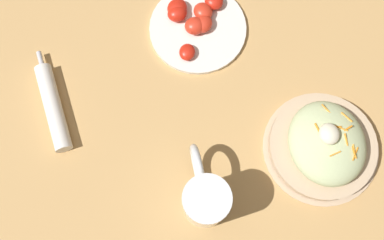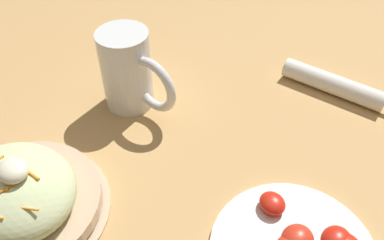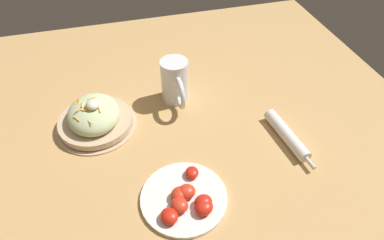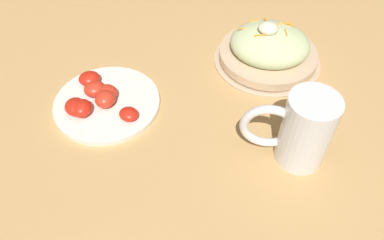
% 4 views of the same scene
% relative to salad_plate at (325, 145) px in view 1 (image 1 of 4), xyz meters
% --- Properties ---
extents(ground_plane, '(1.43, 1.43, 0.00)m').
position_rel_salad_plate_xyz_m(ground_plane, '(0.09, 0.26, -0.03)').
color(ground_plane, tan).
extents(salad_plate, '(0.24, 0.24, 0.10)m').
position_rel_salad_plate_xyz_m(salad_plate, '(0.00, 0.00, 0.00)').
color(salad_plate, '#D1B28E').
rests_on(salad_plate, ground_plane).
extents(beer_mug, '(0.15, 0.09, 0.14)m').
position_rel_salad_plate_xyz_m(beer_mug, '(-0.06, 0.25, 0.03)').
color(beer_mug, white).
rests_on(beer_mug, ground_plane).
extents(napkin_roll, '(0.22, 0.06, 0.04)m').
position_rel_salad_plate_xyz_m(napkin_roll, '(0.20, 0.52, -0.02)').
color(napkin_roll, white).
rests_on(napkin_roll, ground_plane).
extents(tomato_plate, '(0.21, 0.21, 0.04)m').
position_rel_salad_plate_xyz_m(tomato_plate, '(0.32, 0.19, -0.02)').
color(tomato_plate, white).
rests_on(tomato_plate, ground_plane).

